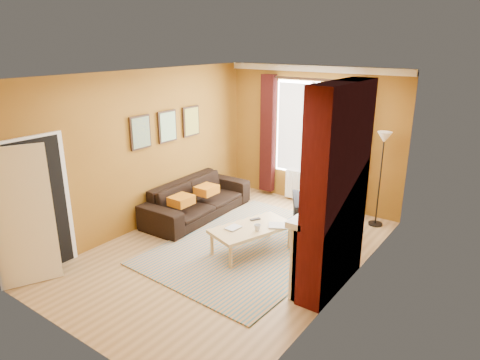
{
  "coord_description": "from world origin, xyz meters",
  "views": [
    {
      "loc": [
        3.76,
        -4.98,
        3.27
      ],
      "look_at": [
        0.0,
        0.25,
        1.15
      ],
      "focal_mm": 32.0,
      "sensor_mm": 36.0,
      "label": 1
    }
  ],
  "objects_px": {
    "floor_lamp": "(383,153)",
    "wicker_stool": "(337,209)",
    "coffee_table": "(252,229)",
    "armchair": "(321,216)",
    "sofa": "(197,199)"
  },
  "relations": [
    {
      "from": "floor_lamp",
      "to": "wicker_stool",
      "type": "bearing_deg",
      "value": -166.39
    },
    {
      "from": "coffee_table",
      "to": "wicker_stool",
      "type": "relative_size",
      "value": 3.65
    },
    {
      "from": "armchair",
      "to": "sofa",
      "type": "bearing_deg",
      "value": -14.82
    },
    {
      "from": "sofa",
      "to": "coffee_table",
      "type": "bearing_deg",
      "value": -112.29
    },
    {
      "from": "armchair",
      "to": "wicker_stool",
      "type": "xyz_separation_m",
      "value": [
        -0.02,
        0.74,
        -0.13
      ]
    },
    {
      "from": "sofa",
      "to": "coffee_table",
      "type": "distance_m",
      "value": 1.8
    },
    {
      "from": "wicker_stool",
      "to": "floor_lamp",
      "type": "bearing_deg",
      "value": 13.61
    },
    {
      "from": "floor_lamp",
      "to": "coffee_table",
      "type": "bearing_deg",
      "value": -120.03
    },
    {
      "from": "sofa",
      "to": "armchair",
      "type": "relative_size",
      "value": 2.36
    },
    {
      "from": "coffee_table",
      "to": "wicker_stool",
      "type": "height_order",
      "value": "coffee_table"
    },
    {
      "from": "wicker_stool",
      "to": "floor_lamp",
      "type": "relative_size",
      "value": 0.23
    },
    {
      "from": "sofa",
      "to": "armchair",
      "type": "bearing_deg",
      "value": -75.54
    },
    {
      "from": "armchair",
      "to": "coffee_table",
      "type": "xyz_separation_m",
      "value": [
        -0.6,
        -1.3,
        0.06
      ]
    },
    {
      "from": "sofa",
      "to": "floor_lamp",
      "type": "distance_m",
      "value": 3.52
    },
    {
      "from": "sofa",
      "to": "floor_lamp",
      "type": "bearing_deg",
      "value": -63.89
    }
  ]
}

